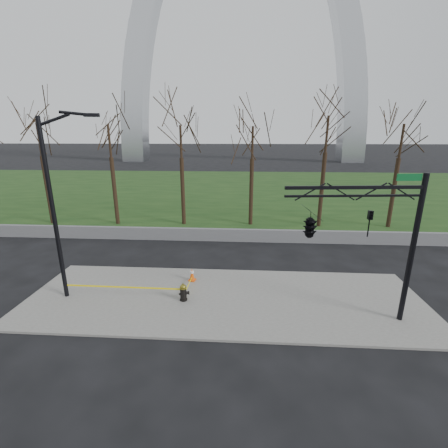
# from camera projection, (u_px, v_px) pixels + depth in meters

# --- Properties ---
(ground) EXTENTS (500.00, 500.00, 0.00)m
(ground) POSITION_uv_depth(u_px,v_px,m) (224.00, 299.00, 13.94)
(ground) COLOR black
(ground) RESTS_ON ground
(sidewalk) EXTENTS (18.00, 6.00, 0.10)m
(sidewalk) POSITION_uv_depth(u_px,v_px,m) (224.00, 298.00, 13.92)
(sidewalk) COLOR slate
(sidewalk) RESTS_ON ground
(grass_strip) EXTENTS (120.00, 40.00, 0.06)m
(grass_strip) POSITION_uv_depth(u_px,v_px,m) (237.00, 188.00, 42.64)
(grass_strip) COLOR #183513
(grass_strip) RESTS_ON ground
(guardrail) EXTENTS (60.00, 0.30, 0.90)m
(guardrail) POSITION_uv_depth(u_px,v_px,m) (231.00, 235.00, 21.47)
(guardrail) COLOR #59595B
(guardrail) RESTS_ON ground
(gateway_arch) EXTENTS (66.00, 6.00, 65.00)m
(gateway_arch) POSITION_uv_depth(u_px,v_px,m) (243.00, 31.00, 76.51)
(gateway_arch) COLOR #B9BBC0
(gateway_arch) RESTS_ON ground
(tree_row) EXTENTS (37.69, 4.00, 9.28)m
(tree_row) POSITION_uv_depth(u_px,v_px,m) (182.00, 169.00, 24.36)
(tree_row) COLOR black
(tree_row) RESTS_ON ground
(fire_hydrant) EXTENTS (0.52, 0.34, 0.83)m
(fire_hydrant) POSITION_uv_depth(u_px,v_px,m) (184.00, 292.00, 13.59)
(fire_hydrant) COLOR black
(fire_hydrant) RESTS_ON sidewalk
(traffic_cone) EXTENTS (0.41, 0.41, 0.66)m
(traffic_cone) POSITION_uv_depth(u_px,v_px,m) (192.00, 274.00, 15.46)
(traffic_cone) COLOR #E24F0B
(traffic_cone) RESTS_ON sidewalk
(street_light) EXTENTS (2.34, 0.82, 8.21)m
(street_light) POSITION_uv_depth(u_px,v_px,m) (57.00, 198.00, 12.82)
(street_light) COLOR black
(street_light) RESTS_ON ground
(traffic_signal_mast) EXTENTS (5.08, 2.52, 6.00)m
(traffic_signal_mast) POSITION_uv_depth(u_px,v_px,m) (331.00, 224.00, 11.04)
(traffic_signal_mast) COLOR black
(traffic_signal_mast) RESTS_ON ground
(caution_tape) EXTENTS (5.57, 1.95, 0.43)m
(caution_tape) POSITION_uv_depth(u_px,v_px,m) (141.00, 287.00, 13.95)
(caution_tape) COLOR yellow
(caution_tape) RESTS_ON ground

